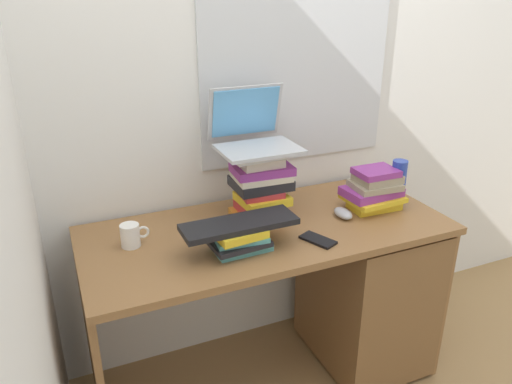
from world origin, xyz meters
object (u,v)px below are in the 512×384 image
(desk, at_px, (345,284))
(water_bottle, at_px, (398,183))
(cell_phone, at_px, (318,240))
(book_stack_keyboard_riser, at_px, (239,238))
(keyboard, at_px, (239,224))
(book_stack_side, at_px, (374,190))
(mug, at_px, (131,235))
(laptop, at_px, (253,133))
(book_stack_tall, at_px, (260,183))
(computer_mouse, at_px, (343,213))

(desk, relative_size, water_bottle, 7.09)
(desk, bearing_deg, cell_phone, -147.98)
(book_stack_keyboard_riser, height_order, keyboard, keyboard)
(book_stack_side, bearing_deg, cell_phone, -155.63)
(desk, distance_m, book_stack_keyboard_riser, 0.68)
(book_stack_side, bearing_deg, mug, 175.69)
(cell_phone, bearing_deg, laptop, 85.46)
(desk, height_order, keyboard, keyboard)
(desk, xyz_separation_m, book_stack_tall, (-0.36, 0.13, 0.50))
(book_stack_side, relative_size, keyboard, 0.60)
(computer_mouse, relative_size, cell_phone, 0.76)
(desk, relative_size, laptop, 4.63)
(water_bottle, bearing_deg, desk, 179.07)
(laptop, xyz_separation_m, cell_phone, (0.12, -0.34, -0.34))
(book_stack_keyboard_riser, xyz_separation_m, keyboard, (0.00, 0.00, 0.06))
(keyboard, bearing_deg, laptop, 57.58)
(book_stack_tall, distance_m, laptop, 0.21)
(desk, xyz_separation_m, water_bottle, (0.23, -0.00, 0.45))
(laptop, xyz_separation_m, mug, (-0.53, -0.10, -0.30))
(book_stack_side, distance_m, cell_phone, 0.41)
(cell_phone, bearing_deg, water_bottle, -5.89)
(book_stack_tall, height_order, water_bottle, book_stack_tall)
(keyboard, height_order, cell_phone, keyboard)
(cell_phone, bearing_deg, book_stack_keyboard_riser, 145.56)
(keyboard, xyz_separation_m, water_bottle, (0.77, 0.09, -0.00))
(book_stack_keyboard_riser, distance_m, keyboard, 0.06)
(cell_phone, bearing_deg, computer_mouse, 11.35)
(book_stack_tall, bearing_deg, book_stack_keyboard_riser, -129.03)
(computer_mouse, bearing_deg, book_stack_side, 9.29)
(book_stack_side, bearing_deg, desk, -174.84)
(book_stack_keyboard_riser, relative_size, mug, 2.11)
(book_stack_keyboard_riser, bearing_deg, book_stack_side, 9.30)
(laptop, height_order, cell_phone, laptop)
(book_stack_keyboard_riser, relative_size, water_bottle, 1.10)
(book_stack_side, height_order, mug, book_stack_side)
(water_bottle, bearing_deg, keyboard, -173.06)
(book_stack_tall, bearing_deg, cell_phone, -68.56)
(laptop, relative_size, cell_phone, 2.32)
(desk, height_order, mug, mug)
(laptop, xyz_separation_m, keyboard, (-0.18, -0.29, -0.24))
(desk, height_order, computer_mouse, computer_mouse)
(desk, relative_size, keyboard, 3.47)
(mug, height_order, water_bottle, water_bottle)
(desk, relative_size, cell_phone, 10.72)
(desk, xyz_separation_m, laptop, (-0.37, 0.19, 0.69))
(book_stack_keyboard_riser, xyz_separation_m, computer_mouse, (0.50, 0.08, -0.03))
(book_stack_keyboard_riser, distance_m, cell_phone, 0.31)
(desk, xyz_separation_m, mug, (-0.90, 0.09, 0.39))
(book_stack_side, distance_m, computer_mouse, 0.18)
(laptop, distance_m, keyboard, 0.41)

